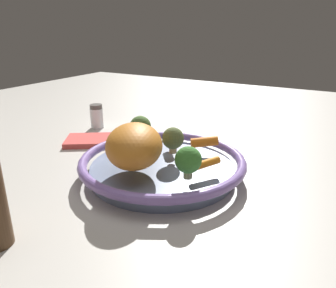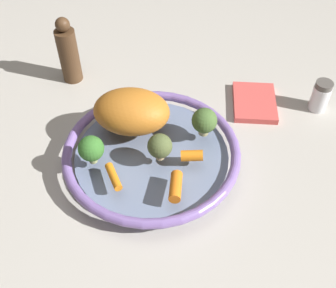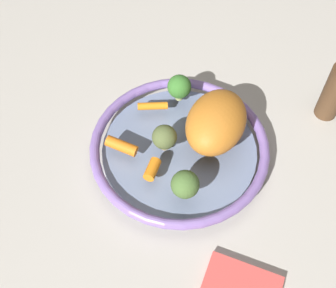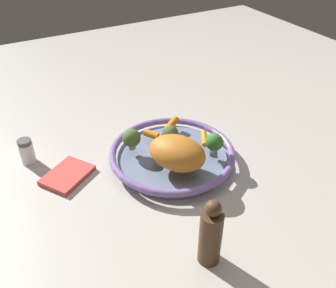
# 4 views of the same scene
# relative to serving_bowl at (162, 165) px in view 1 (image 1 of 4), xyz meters

# --- Properties ---
(ground_plane) EXTENTS (2.37, 2.37, 0.00)m
(ground_plane) POSITION_rel_serving_bowl_xyz_m (0.00, 0.00, -0.02)
(ground_plane) COLOR #B7B2A8
(serving_bowl) EXTENTS (0.35, 0.35, 0.04)m
(serving_bowl) POSITION_rel_serving_bowl_xyz_m (0.00, 0.00, 0.00)
(serving_bowl) COLOR slate
(serving_bowl) RESTS_ON ground_plane
(roast_chicken_piece) EXTENTS (0.17, 0.19, 0.08)m
(roast_chicken_piece) POSITION_rel_serving_bowl_xyz_m (-0.02, -0.07, 0.06)
(roast_chicken_piece) COLOR #C17023
(roast_chicken_piece) RESTS_ON serving_bowl
(baby_carrot_center) EXTENTS (0.04, 0.06, 0.02)m
(baby_carrot_center) POSITION_rel_serving_bowl_xyz_m (0.10, -0.01, 0.03)
(baby_carrot_center) COLOR orange
(baby_carrot_center) RESTS_ON serving_bowl
(baby_carrot_left) EXTENTS (0.04, 0.05, 0.02)m
(baby_carrot_left) POSITION_rel_serving_bowl_xyz_m (-0.02, 0.08, 0.03)
(baby_carrot_left) COLOR orange
(baby_carrot_left) RESTS_ON serving_bowl
(baby_carrot_back) EXTENTS (0.06, 0.05, 0.03)m
(baby_carrot_back) POSITION_rel_serving_bowl_xyz_m (0.05, 0.10, 0.03)
(baby_carrot_back) COLOR orange
(baby_carrot_back) RESTS_ON serving_bowl
(broccoli_floret_mid) EXTENTS (0.05, 0.05, 0.06)m
(broccoli_floret_mid) POSITION_rel_serving_bowl_xyz_m (-0.09, 0.06, 0.05)
(broccoli_floret_mid) COLOR tan
(broccoli_floret_mid) RESTS_ON serving_bowl
(broccoli_floret_small) EXTENTS (0.05, 0.05, 0.06)m
(broccoli_floret_small) POSITION_rel_serving_bowl_xyz_m (0.01, 0.03, 0.05)
(broccoli_floret_small) COLOR tan
(broccoli_floret_small) RESTS_ON serving_bowl
(broccoli_floret_edge) EXTENTS (0.05, 0.05, 0.06)m
(broccoli_floret_edge) POSITION_rel_serving_bowl_xyz_m (0.09, -0.07, 0.05)
(broccoli_floret_edge) COLOR #9AA666
(broccoli_floret_edge) RESTS_ON serving_bowl
(salt_shaker) EXTENTS (0.04, 0.04, 0.07)m
(salt_shaker) POSITION_rel_serving_bowl_xyz_m (-0.35, 0.20, 0.01)
(salt_shaker) COLOR white
(salt_shaker) RESTS_ON ground_plane
(dish_towel) EXTENTS (0.16, 0.15, 0.01)m
(dish_towel) POSITION_rel_serving_bowl_xyz_m (-0.27, 0.08, -0.02)
(dish_towel) COLOR #D14C47
(dish_towel) RESTS_ON ground_plane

